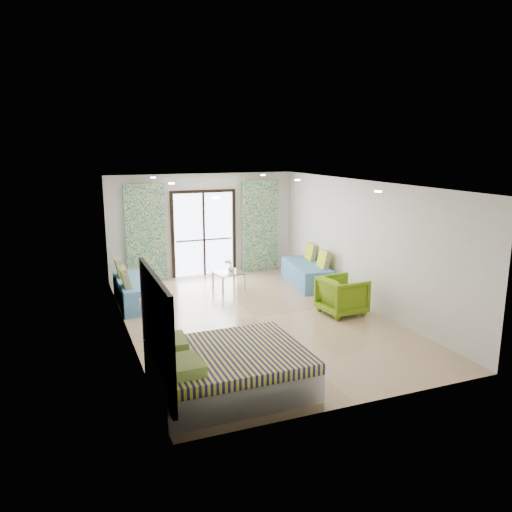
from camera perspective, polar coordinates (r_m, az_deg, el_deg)
name	(u,v)px	position (r m, az deg, el deg)	size (l,w,h in m)	color
floor	(255,317)	(10.19, -0.11, -7.03)	(5.00, 7.50, 0.01)	#997B5B
ceiling	(255,183)	(9.63, -0.12, 8.29)	(5.00, 7.50, 0.01)	silver
wall_back	(203,225)	(13.32, -6.04, 3.56)	(5.00, 0.01, 2.70)	silver
wall_front	(361,309)	(6.59, 11.96, -5.97)	(5.00, 0.01, 2.70)	silver
wall_left	(125,263)	(9.23, -14.73, -0.80)	(0.01, 7.50, 2.70)	silver
wall_right	(363,243)	(10.97, 12.14, 1.41)	(0.01, 7.50, 2.70)	silver
balcony_door	(204,228)	(13.31, -6.00, 3.15)	(1.76, 0.08, 2.28)	black
balcony_rail	(204,240)	(13.37, -5.98, 1.85)	(1.52, 0.03, 0.04)	#595451
curtain_left	(146,233)	(12.84, -12.49, 2.54)	(1.00, 0.10, 2.50)	silver
curtain_right	(260,226)	(13.66, 0.46, 3.43)	(1.00, 0.10, 2.50)	silver
downlight_a	(216,198)	(7.29, -4.65, 6.65)	(0.12, 0.12, 0.02)	#FFE0B2
downlight_b	(378,191)	(8.53, 13.79, 7.18)	(0.12, 0.12, 0.02)	#FFE0B2
downlight_c	(171,183)	(10.19, -9.65, 8.18)	(0.12, 0.12, 0.02)	#FFE0B2
downlight_d	(298,180)	(11.11, 4.77, 8.66)	(0.12, 0.12, 0.02)	#FFE0B2
downlight_e	(153,178)	(12.14, -11.66, 8.77)	(0.12, 0.12, 0.02)	#FFE0B2
downlight_f	(263,175)	(12.93, 0.80, 9.24)	(0.12, 0.12, 0.02)	#FFE0B2
headboard	(156,329)	(6.75, -11.35, -8.21)	(0.06, 2.10, 1.50)	black
switch_plate	(140,302)	(7.92, -13.07, -5.16)	(0.02, 0.10, 0.10)	silver
bed	(228,369)	(7.26, -3.26, -12.82)	(2.13, 1.74, 0.73)	silver
daybed_left	(135,291)	(11.28, -13.65, -3.85)	(0.77, 1.96, 0.97)	teal
daybed_right	(307,273)	(12.52, 5.88, -1.94)	(1.01, 2.02, 0.96)	teal
coffee_table	(228,274)	(12.02, -3.17, -2.08)	(0.73, 0.73, 0.75)	silver
vase	(231,268)	(12.02, -2.86, -1.41)	(0.18, 0.18, 0.18)	white
armchair	(342,294)	(10.45, 9.83, -4.27)	(0.83, 0.78, 0.85)	#658C12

